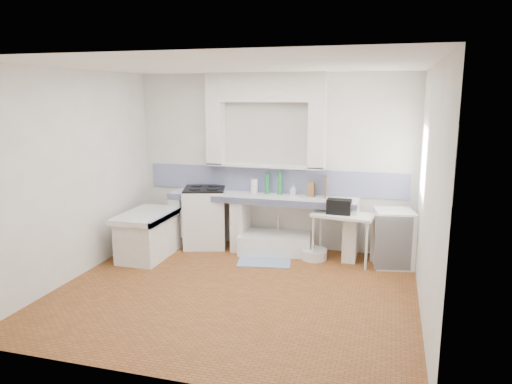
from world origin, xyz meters
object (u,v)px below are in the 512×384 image
(fridge, at_px, (393,238))
(stove, at_px, (205,218))
(side_table, at_px, (343,238))
(sink, at_px, (275,244))

(fridge, bearing_deg, stove, 166.65)
(side_table, bearing_deg, sink, 179.73)
(side_table, distance_m, fridge, 0.73)
(sink, bearing_deg, fridge, -13.37)
(sink, distance_m, side_table, 1.12)
(sink, bearing_deg, stove, 170.05)
(stove, xyz_separation_m, side_table, (2.26, -0.18, -0.10))
(fridge, bearing_deg, side_table, 173.23)
(stove, xyz_separation_m, sink, (1.18, -0.01, -0.34))
(stove, relative_size, fridge, 1.14)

